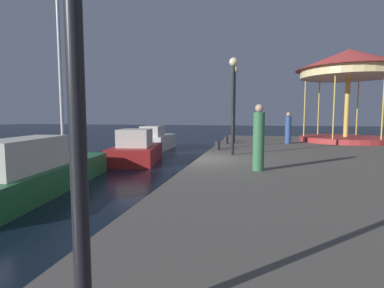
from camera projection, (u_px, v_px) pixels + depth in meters
name	position (u px, v px, depth m)	size (l,w,h in m)	color
ground_plane	(197.00, 179.00, 11.63)	(120.00, 120.00, 0.00)	black
quay_dock	(381.00, 176.00, 10.28)	(12.68, 26.76, 0.80)	#5B564F
sailboat_green	(39.00, 172.00, 9.54)	(2.58, 7.27, 7.55)	#236638
motorboat_red	(136.00, 150.00, 15.72)	(2.88, 4.51, 1.73)	maroon
motorboat_white	(156.00, 140.00, 21.47)	(1.95, 4.28, 1.70)	white
carousel	(349.00, 73.00, 18.56)	(6.26, 6.26, 5.66)	#B23333
lamp_post_mid_promenade	(233.00, 88.00, 12.34)	(0.36, 0.36, 3.97)	black
lamp_post_far_end	(235.00, 91.00, 17.59)	(0.36, 0.36, 4.44)	black
bollard_south	(231.00, 138.00, 19.17)	(0.24, 0.24, 0.40)	#2D2D33
bollard_center	(226.00, 140.00, 17.56)	(0.24, 0.24, 0.40)	#2D2D33
bollard_north	(217.00, 146.00, 14.46)	(0.24, 0.24, 0.40)	#2D2D33
person_mid_promenade	(259.00, 139.00, 9.00)	(0.34, 0.34, 1.97)	#387247
person_near_carousel	(288.00, 129.00, 17.45)	(0.34, 0.34, 1.81)	#2D4C8C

